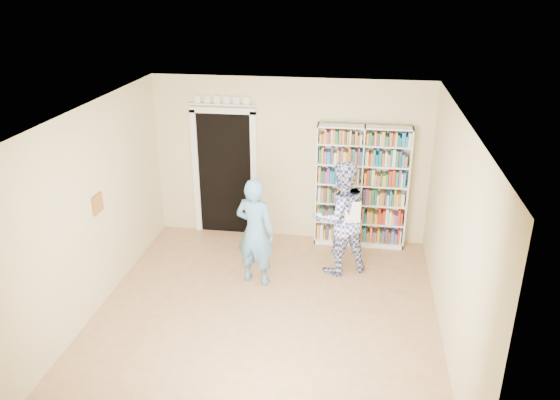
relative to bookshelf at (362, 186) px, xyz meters
The scene contains 11 objects.
floor 2.82m from the bookshelf, 116.71° to the right, with size 5.00×5.00×0.00m, color #986D49.
ceiling 3.12m from the bookshelf, 116.71° to the right, with size 5.00×5.00×0.00m, color white.
wall_back 1.24m from the bookshelf, behind, with size 4.50×4.50×0.00m, color beige.
wall_left 4.17m from the bookshelf, 145.65° to the right, with size 5.00×5.00×0.00m, color beige.
wall_right 2.60m from the bookshelf, 65.46° to the right, with size 5.00×5.00×0.00m, color beige.
bookshelf is the anchor object (origin of this frame).
doorway 2.29m from the bookshelf, behind, with size 1.10×0.08×2.43m.
wall_art 4.05m from the bookshelf, 147.84° to the right, with size 0.03×0.25×0.25m, color brown.
man_blue 2.07m from the bookshelf, 135.17° to the right, with size 0.59×0.38×1.60m, color #4F84AF.
man_plaid 0.99m from the bookshelf, 106.95° to the right, with size 0.85×0.66×1.74m, color navy.
paper_sheet 1.17m from the bookshelf, 95.38° to the right, with size 0.22×0.01×0.32m, color white.
Camera 1 is at (1.10, -5.92, 4.17)m, focal length 35.00 mm.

